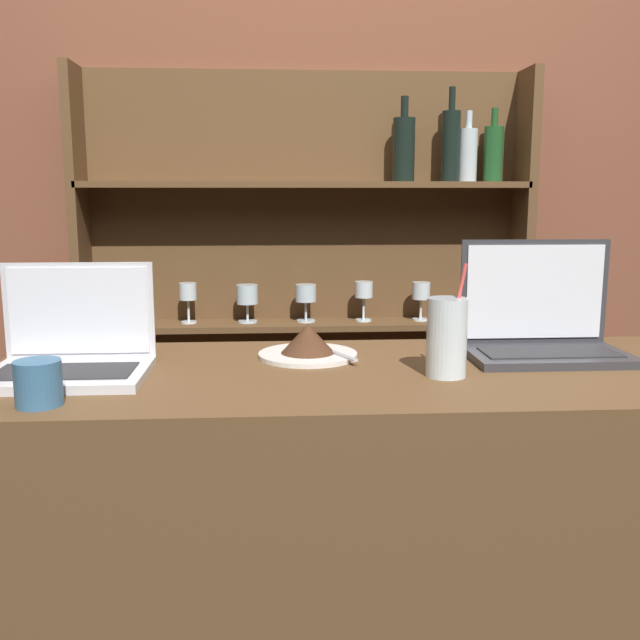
{
  "coord_description": "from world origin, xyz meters",
  "views": [
    {
      "loc": [
        -0.22,
        -1.12,
        1.45
      ],
      "look_at": [
        -0.13,
        0.33,
        1.19
      ],
      "focal_mm": 40.0,
      "sensor_mm": 36.0,
      "label": 1
    }
  ],
  "objects_px": {
    "laptop_near": "(71,352)",
    "cake_plate": "(308,344)",
    "laptop_far": "(542,329)",
    "coffee_cup": "(38,383)",
    "water_glass": "(447,337)"
  },
  "relations": [
    {
      "from": "laptop_far",
      "to": "coffee_cup",
      "type": "xyz_separation_m",
      "value": [
        -1.0,
        -0.31,
        -0.02
      ]
    },
    {
      "from": "laptop_near",
      "to": "laptop_far",
      "type": "distance_m",
      "value": 1.01
    },
    {
      "from": "laptop_far",
      "to": "coffee_cup",
      "type": "height_order",
      "value": "laptop_far"
    },
    {
      "from": "laptop_near",
      "to": "laptop_far",
      "type": "relative_size",
      "value": 0.9
    },
    {
      "from": "cake_plate",
      "to": "laptop_far",
      "type": "bearing_deg",
      "value": -2.28
    },
    {
      "from": "laptop_far",
      "to": "cake_plate",
      "type": "height_order",
      "value": "laptop_far"
    },
    {
      "from": "coffee_cup",
      "to": "water_glass",
      "type": "bearing_deg",
      "value": 11.52
    },
    {
      "from": "laptop_near",
      "to": "laptop_far",
      "type": "bearing_deg",
      "value": 5.89
    },
    {
      "from": "laptop_near",
      "to": "water_glass",
      "type": "height_order",
      "value": "water_glass"
    },
    {
      "from": "cake_plate",
      "to": "water_glass",
      "type": "xyz_separation_m",
      "value": [
        0.27,
        -0.18,
        0.05
      ]
    },
    {
      "from": "coffee_cup",
      "to": "laptop_far",
      "type": "bearing_deg",
      "value": 17.5
    },
    {
      "from": "water_glass",
      "to": "laptop_far",
      "type": "bearing_deg",
      "value": 32.59
    },
    {
      "from": "laptop_near",
      "to": "cake_plate",
      "type": "xyz_separation_m",
      "value": [
        0.48,
        0.12,
        -0.02
      ]
    },
    {
      "from": "laptop_far",
      "to": "cake_plate",
      "type": "bearing_deg",
      "value": 177.72
    },
    {
      "from": "laptop_near",
      "to": "laptop_far",
      "type": "xyz_separation_m",
      "value": [
        1.0,
        0.1,
        0.02
      ]
    }
  ]
}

